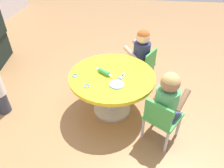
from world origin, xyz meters
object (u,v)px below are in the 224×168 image
object	(u,v)px
craft_table	(112,83)
seated_child_left	(167,97)
child_chair_left	(162,117)
seated_child_right	(142,49)
child_chair_right	(143,66)
rolling_pin	(104,72)
craft_scissors	(121,77)

from	to	relation	value
craft_table	seated_child_left	bearing A→B (deg)	-122.06
child_chair_left	craft_table	bearing A→B (deg)	54.37
seated_child_left	seated_child_right	distance (m)	0.93
seated_child_left	child_chair_right	distance (m)	0.94
rolling_pin	craft_table	bearing A→B (deg)	-90.10
craft_table	rolling_pin	distance (m)	0.16
child_chair_left	child_chair_right	size ratio (longest dim) A/B	1.00
child_chair_right	craft_scissors	bearing A→B (deg)	157.56
craft_scissors	child_chair_right	bearing A→B (deg)	-22.44
seated_child_left	rolling_pin	xyz separation A→B (m)	(0.34, 0.63, -0.01)
seated_child_left	rolling_pin	size ratio (longest dim) A/B	2.56
child_chair_right	seated_child_right	bearing A→B (deg)	61.16
seated_child_left	seated_child_right	size ratio (longest dim) A/B	1.00
craft_table	child_chair_left	distance (m)	0.65
craft_table	rolling_pin	size ratio (longest dim) A/B	4.62
child_chair_left	rolling_pin	xyz separation A→B (m)	(0.37, 0.60, 0.22)
craft_table	child_chair_right	xyz separation A→B (m)	(0.54, -0.34, -0.08)
seated_child_right	craft_scissors	bearing A→B (deg)	161.14
child_chair_right	rolling_pin	size ratio (longest dim) A/B	2.69
seated_child_left	craft_scissors	bearing A→B (deg)	55.78
craft_scissors	rolling_pin	bearing A→B (deg)	78.15
craft_scissors	child_chair_left	bearing A→B (deg)	-128.46
craft_table	child_chair_left	world-z (taller)	child_chair_left
seated_child_right	child_chair_left	bearing A→B (deg)	-166.97
rolling_pin	child_chair_right	bearing A→B (deg)	-37.84
craft_table	child_chair_right	bearing A→B (deg)	-31.95
seated_child_left	craft_scissors	size ratio (longest dim) A/B	3.58
child_chair_left	rolling_pin	bearing A→B (deg)	58.27
child_chair_right	craft_scissors	distance (m)	0.66
rolling_pin	craft_scissors	bearing A→B (deg)	-101.85
craft_scissors	seated_child_left	bearing A→B (deg)	-124.22
seated_child_right	rolling_pin	xyz separation A→B (m)	(-0.56, 0.39, -0.01)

